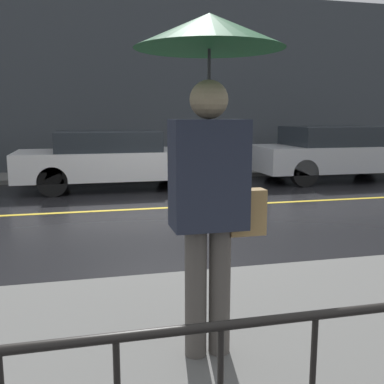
# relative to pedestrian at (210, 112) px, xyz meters

# --- Properties ---
(ground_plane) EXTENTS (80.00, 80.00, 0.00)m
(ground_plane) POSITION_rel_pedestrian_xyz_m (0.77, 5.33, -1.72)
(ground_plane) COLOR black
(sidewalk_near) EXTENTS (28.00, 3.18, 0.11)m
(sidewalk_near) POSITION_rel_pedestrian_xyz_m (0.77, 0.02, -1.66)
(sidewalk_near) COLOR #60605E
(sidewalk_near) RESTS_ON ground_plane
(sidewalk_far) EXTENTS (28.00, 1.67, 0.11)m
(sidewalk_far) POSITION_rel_pedestrian_xyz_m (0.77, 9.88, -1.66)
(sidewalk_far) COLOR #60605E
(sidewalk_far) RESTS_ON ground_plane
(lane_marking) EXTENTS (25.20, 0.12, 0.01)m
(lane_marking) POSITION_rel_pedestrian_xyz_m (0.77, 5.33, -1.71)
(lane_marking) COLOR gold
(lane_marking) RESTS_ON ground_plane
(building_storefront) EXTENTS (28.00, 0.30, 5.25)m
(building_storefront) POSITION_rel_pedestrian_xyz_m (0.77, 10.86, 0.91)
(building_storefront) COLOR #383D42
(building_storefront) RESTS_ON ground_plane
(pedestrian) EXTENTS (0.92, 0.92, 2.19)m
(pedestrian) POSITION_rel_pedestrian_xyz_m (0.00, 0.00, 0.00)
(pedestrian) COLOR #4C4742
(pedestrian) RESTS_ON sidewalk_near
(car_white) EXTENTS (4.50, 1.86, 1.34)m
(car_white) POSITION_rel_pedestrian_xyz_m (-0.10, 7.90, -1.02)
(car_white) COLOR silver
(car_white) RESTS_ON ground_plane
(car_silver) EXTENTS (4.52, 1.89, 1.41)m
(car_silver) POSITION_rel_pedestrian_xyz_m (5.71, 7.90, -0.99)
(car_silver) COLOR #B2B5BA
(car_silver) RESTS_ON ground_plane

